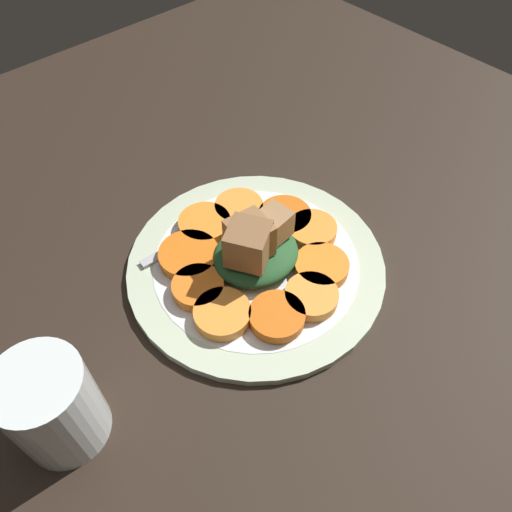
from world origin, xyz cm
name	(u,v)px	position (x,y,z in cm)	size (l,w,h in cm)	color
table_slab	(256,273)	(0.00, 0.00, 1.00)	(120.00, 120.00, 2.00)	black
plate	(256,265)	(0.00, 0.00, 2.52)	(29.66, 29.66, 1.05)	beige
carrot_slice_0	(311,296)	(-0.82, 7.96, 3.78)	(5.81, 5.81, 1.35)	orange
carrot_slice_1	(322,266)	(-4.63, 5.88, 3.78)	(6.15, 6.15, 1.35)	orange
carrot_slice_2	(312,230)	(-7.87, 1.35, 3.78)	(5.83, 5.83, 1.35)	orange
carrot_slice_3	(285,217)	(-6.89, -2.40, 3.78)	(6.47, 6.47, 1.35)	#D66115
carrot_slice_4	(239,208)	(-3.78, -7.33, 3.78)	(6.00, 6.00, 1.35)	orange
carrot_slice_5	(205,224)	(1.06, -8.08, 3.78)	(6.31, 6.31, 1.35)	orange
carrot_slice_6	(189,256)	(5.48, -5.42, 3.78)	(6.91, 6.91, 1.35)	orange
carrot_slice_7	(198,287)	(7.47, -1.16, 3.78)	(5.71, 5.71, 1.35)	orange
carrot_slice_8	(222,314)	(7.67, 3.23, 3.78)	(6.07, 6.07, 1.35)	orange
carrot_slice_9	(277,316)	(3.67, 7.29, 3.78)	(5.94, 5.94, 1.35)	orange
center_pile	(255,247)	(0.24, 0.08, 5.95)	(10.06, 9.06, 7.08)	#235128
fork	(209,230)	(1.09, -7.28, 3.30)	(17.38, 3.61, 0.40)	#B2B2B7
water_glass	(53,406)	(25.54, 2.40, 6.99)	(7.79, 7.79, 9.97)	silver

